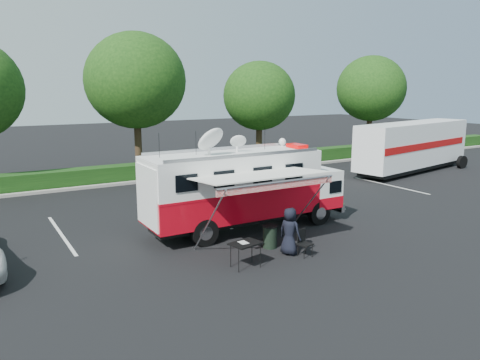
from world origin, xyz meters
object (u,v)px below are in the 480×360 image
object	(u,v)px
folding_table	(245,244)
semi_trailer	(413,146)
trash_bin	(270,236)
command_truck	(245,187)

from	to	relation	value
folding_table	semi_trailer	bearing A→B (deg)	25.75
trash_bin	semi_trailer	xyz separation A→B (m)	(16.78, 7.77, 1.32)
trash_bin	folding_table	bearing A→B (deg)	-146.16
semi_trailer	trash_bin	bearing A→B (deg)	-155.14
trash_bin	semi_trailer	world-z (taller)	semi_trailer
command_truck	semi_trailer	world-z (taller)	command_truck
command_truck	folding_table	size ratio (longest dim) A/B	7.72
command_truck	semi_trailer	size ratio (longest dim) A/B	0.76
folding_table	trash_bin	bearing A→B (deg)	33.84
command_truck	folding_table	bearing A→B (deg)	-120.96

